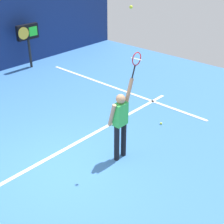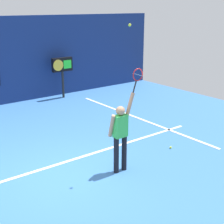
{
  "view_description": "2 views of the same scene",
  "coord_description": "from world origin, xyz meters",
  "px_view_note": "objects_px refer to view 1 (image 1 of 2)",
  "views": [
    {
      "loc": [
        -3.68,
        -5.0,
        4.68
      ],
      "look_at": [
        1.34,
        -0.46,
        1.13
      ],
      "focal_mm": 51.99,
      "sensor_mm": 36.0,
      "label": 1
    },
    {
      "loc": [
        -3.5,
        -6.67,
        3.97
      ],
      "look_at": [
        1.52,
        -0.14,
        1.35
      ],
      "focal_mm": 54.09,
      "sensor_mm": 36.0,
      "label": 2
    }
  ],
  "objects_px": {
    "spare_ball": "(161,123)",
    "tennis_racket": "(136,60)",
    "tennis_player": "(120,121)",
    "tennis_ball": "(131,7)",
    "scoreboard_clock": "(28,34)"
  },
  "relations": [
    {
      "from": "tennis_ball",
      "to": "spare_ball",
      "type": "bearing_deg",
      "value": 8.12
    },
    {
      "from": "scoreboard_clock",
      "to": "spare_ball",
      "type": "bearing_deg",
      "value": -93.14
    },
    {
      "from": "tennis_ball",
      "to": "tennis_racket",
      "type": "bearing_deg",
      "value": 14.61
    },
    {
      "from": "tennis_player",
      "to": "scoreboard_clock",
      "type": "height_order",
      "value": "tennis_player"
    },
    {
      "from": "tennis_player",
      "to": "tennis_racket",
      "type": "distance_m",
      "value": 1.43
    },
    {
      "from": "spare_ball",
      "to": "tennis_ball",
      "type": "bearing_deg",
      "value": -171.88
    },
    {
      "from": "tennis_player",
      "to": "spare_ball",
      "type": "height_order",
      "value": "tennis_player"
    },
    {
      "from": "tennis_player",
      "to": "tennis_ball",
      "type": "distance_m",
      "value": 2.54
    },
    {
      "from": "spare_ball",
      "to": "tennis_racket",
      "type": "bearing_deg",
      "value": -173.42
    },
    {
      "from": "tennis_player",
      "to": "spare_ball",
      "type": "bearing_deg",
      "value": 4.8
    },
    {
      "from": "tennis_player",
      "to": "tennis_ball",
      "type": "xyz_separation_m",
      "value": [
        0.16,
        -0.09,
        2.54
      ]
    },
    {
      "from": "tennis_player",
      "to": "spare_ball",
      "type": "relative_size",
      "value": 29.03
    },
    {
      "from": "tennis_player",
      "to": "scoreboard_clock",
      "type": "distance_m",
      "value": 7.42
    },
    {
      "from": "scoreboard_clock",
      "to": "spare_ball",
      "type": "height_order",
      "value": "scoreboard_clock"
    },
    {
      "from": "tennis_racket",
      "to": "spare_ball",
      "type": "relative_size",
      "value": 9.21
    }
  ]
}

